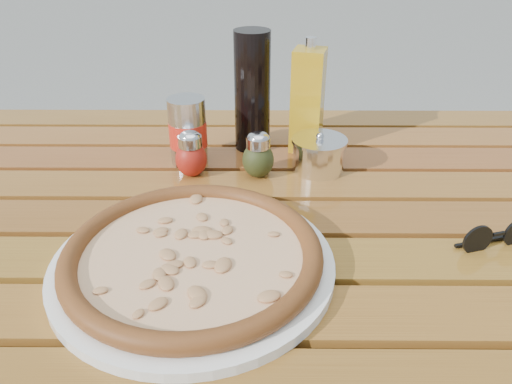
{
  "coord_description": "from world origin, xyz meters",
  "views": [
    {
      "loc": [
        0.0,
        -0.63,
        1.15
      ],
      "look_at": [
        0.0,
        0.02,
        0.78
      ],
      "focal_mm": 35.0,
      "sensor_mm": 36.0,
      "label": 1
    }
  ],
  "objects_px": {
    "table": "(256,256)",
    "plate": "(193,264)",
    "oregano_shaker": "(258,156)",
    "sunglasses": "(496,237)",
    "pizza": "(193,254)",
    "olive_oil_cruet": "(308,101)",
    "soda_can": "(188,132)",
    "pepper_shaker": "(191,155)",
    "dark_bottle": "(252,92)",
    "parmesan_tin": "(319,154)"
  },
  "relations": [
    {
      "from": "table",
      "to": "plate",
      "type": "height_order",
      "value": "plate"
    },
    {
      "from": "table",
      "to": "oregano_shaker",
      "type": "bearing_deg",
      "value": 88.75
    },
    {
      "from": "sunglasses",
      "to": "plate",
      "type": "bearing_deg",
      "value": 170.99
    },
    {
      "from": "table",
      "to": "sunglasses",
      "type": "height_order",
      "value": "sunglasses"
    },
    {
      "from": "table",
      "to": "pizza",
      "type": "relative_size",
      "value": 3.13
    },
    {
      "from": "olive_oil_cruet",
      "to": "table",
      "type": "bearing_deg",
      "value": -111.02
    },
    {
      "from": "soda_can",
      "to": "pepper_shaker",
      "type": "bearing_deg",
      "value": -78.88
    },
    {
      "from": "sunglasses",
      "to": "oregano_shaker",
      "type": "bearing_deg",
      "value": 131.58
    },
    {
      "from": "olive_oil_cruet",
      "to": "dark_bottle",
      "type": "bearing_deg",
      "value": 174.97
    },
    {
      "from": "oregano_shaker",
      "to": "dark_bottle",
      "type": "relative_size",
      "value": 0.37
    },
    {
      "from": "pepper_shaker",
      "to": "sunglasses",
      "type": "xyz_separation_m",
      "value": [
        0.44,
        -0.21,
        -0.02
      ]
    },
    {
      "from": "pizza",
      "to": "soda_can",
      "type": "xyz_separation_m",
      "value": [
        -0.04,
        0.31,
        0.04
      ]
    },
    {
      "from": "olive_oil_cruet",
      "to": "pepper_shaker",
      "type": "bearing_deg",
      "value": -152.09
    },
    {
      "from": "plate",
      "to": "pepper_shaker",
      "type": "xyz_separation_m",
      "value": [
        -0.03,
        0.26,
        0.03
      ]
    },
    {
      "from": "pepper_shaker",
      "to": "olive_oil_cruet",
      "type": "relative_size",
      "value": 0.39
    },
    {
      "from": "pepper_shaker",
      "to": "oregano_shaker",
      "type": "xyz_separation_m",
      "value": [
        0.11,
        -0.0,
        0.0
      ]
    },
    {
      "from": "plate",
      "to": "olive_oil_cruet",
      "type": "relative_size",
      "value": 1.71
    },
    {
      "from": "pizza",
      "to": "dark_bottle",
      "type": "relative_size",
      "value": 2.03
    },
    {
      "from": "olive_oil_cruet",
      "to": "sunglasses",
      "type": "xyz_separation_m",
      "value": [
        0.23,
        -0.32,
        -0.08
      ]
    },
    {
      "from": "soda_can",
      "to": "olive_oil_cruet",
      "type": "height_order",
      "value": "olive_oil_cruet"
    },
    {
      "from": "oregano_shaker",
      "to": "sunglasses",
      "type": "xyz_separation_m",
      "value": [
        0.32,
        -0.2,
        -0.02
      ]
    },
    {
      "from": "plate",
      "to": "oregano_shaker",
      "type": "bearing_deg",
      "value": 72.18
    },
    {
      "from": "oregano_shaker",
      "to": "plate",
      "type": "bearing_deg",
      "value": -107.82
    },
    {
      "from": "dark_bottle",
      "to": "sunglasses",
      "type": "relative_size",
      "value": 2.01
    },
    {
      "from": "pepper_shaker",
      "to": "olive_oil_cruet",
      "type": "distance_m",
      "value": 0.24
    },
    {
      "from": "plate",
      "to": "pepper_shaker",
      "type": "bearing_deg",
      "value": 97.13
    },
    {
      "from": "table",
      "to": "oregano_shaker",
      "type": "distance_m",
      "value": 0.17
    },
    {
      "from": "plate",
      "to": "pizza",
      "type": "height_order",
      "value": "pizza"
    },
    {
      "from": "pepper_shaker",
      "to": "soda_can",
      "type": "distance_m",
      "value": 0.06
    },
    {
      "from": "pizza",
      "to": "sunglasses",
      "type": "height_order",
      "value": "sunglasses"
    },
    {
      "from": "plate",
      "to": "pepper_shaker",
      "type": "height_order",
      "value": "pepper_shaker"
    },
    {
      "from": "pizza",
      "to": "dark_bottle",
      "type": "bearing_deg",
      "value": 79.32
    },
    {
      "from": "table",
      "to": "pepper_shaker",
      "type": "height_order",
      "value": "pepper_shaker"
    },
    {
      "from": "table",
      "to": "olive_oil_cruet",
      "type": "distance_m",
      "value": 0.31
    },
    {
      "from": "soda_can",
      "to": "plate",
      "type": "bearing_deg",
      "value": -82.22
    },
    {
      "from": "pizza",
      "to": "pepper_shaker",
      "type": "relative_size",
      "value": 5.45
    },
    {
      "from": "oregano_shaker",
      "to": "dark_bottle",
      "type": "xyz_separation_m",
      "value": [
        -0.01,
        0.12,
        0.07
      ]
    },
    {
      "from": "pizza",
      "to": "soda_can",
      "type": "distance_m",
      "value": 0.31
    },
    {
      "from": "soda_can",
      "to": "olive_oil_cruet",
      "type": "relative_size",
      "value": 0.57
    },
    {
      "from": "table",
      "to": "pizza",
      "type": "bearing_deg",
      "value": -122.31
    },
    {
      "from": "oregano_shaker",
      "to": "dark_bottle",
      "type": "distance_m",
      "value": 0.14
    },
    {
      "from": "dark_bottle",
      "to": "olive_oil_cruet",
      "type": "relative_size",
      "value": 1.05
    },
    {
      "from": "parmesan_tin",
      "to": "soda_can",
      "type": "bearing_deg",
      "value": 172.47
    },
    {
      "from": "pizza",
      "to": "parmesan_tin",
      "type": "xyz_separation_m",
      "value": [
        0.19,
        0.28,
        0.01
      ]
    },
    {
      "from": "sunglasses",
      "to": "dark_bottle",
      "type": "bearing_deg",
      "value": 119.72
    },
    {
      "from": "table",
      "to": "sunglasses",
      "type": "relative_size",
      "value": 12.81
    },
    {
      "from": "soda_can",
      "to": "pizza",
      "type": "bearing_deg",
      "value": -82.22
    },
    {
      "from": "pizza",
      "to": "soda_can",
      "type": "height_order",
      "value": "soda_can"
    },
    {
      "from": "oregano_shaker",
      "to": "sunglasses",
      "type": "bearing_deg",
      "value": -32.23
    },
    {
      "from": "pepper_shaker",
      "to": "soda_can",
      "type": "height_order",
      "value": "soda_can"
    }
  ]
}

